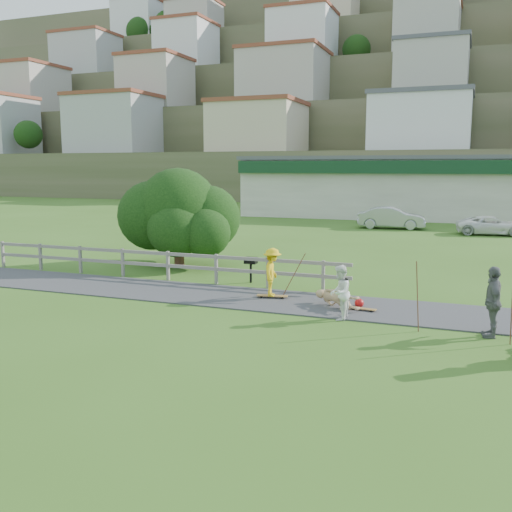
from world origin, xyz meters
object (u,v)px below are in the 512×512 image
at_px(tree, 179,231).
at_px(skater_rider, 272,275).
at_px(car_white, 492,226).
at_px(spectator_a, 340,293).
at_px(bbq, 251,270).
at_px(spectator_b, 493,302).
at_px(skater_fallen, 337,298).
at_px(car_silver, 391,218).

bearing_deg(tree, skater_rider, -38.20).
xyz_separation_m(skater_rider, car_white, (7.12, 21.37, -0.19)).
distance_m(spectator_a, car_white, 23.53).
height_order(spectator_a, bbq, spectator_a).
xyz_separation_m(spectator_a, bbq, (-4.19, 3.91, -0.30)).
bearing_deg(spectator_b, car_white, 173.03).
xyz_separation_m(skater_fallen, car_silver, (-1.50, 23.34, 0.44)).
distance_m(spectator_a, tree, 10.63).
relative_size(skater_fallen, car_silver, 0.37).
xyz_separation_m(spectator_b, tree, (-12.42, 6.61, 0.58)).
bearing_deg(bbq, skater_rider, -55.16).
bearing_deg(car_silver, spectator_a, 179.98).
height_order(skater_rider, bbq, skater_rider).
height_order(skater_fallen, spectator_b, spectator_b).
bearing_deg(skater_rider, car_white, -28.99).
distance_m(car_white, tree, 21.22).
bearing_deg(spectator_a, car_silver, -175.50).
relative_size(skater_rider, spectator_b, 0.87).
distance_m(car_silver, bbq, 20.80).
xyz_separation_m(skater_fallen, tree, (-8.15, 5.13, 1.17)).
relative_size(skater_rider, bbq, 1.65).
bearing_deg(skater_rider, spectator_a, -134.10).
height_order(skater_rider, car_silver, skater_rider).
xyz_separation_m(spectator_a, tree, (-8.49, 6.36, 0.70)).
distance_m(spectator_b, car_white, 23.34).
bearing_deg(spectator_b, skater_rider, -112.23).
bearing_deg(car_white, bbq, 149.80).
xyz_separation_m(spectator_a, car_silver, (-1.84, 24.57, -0.03)).
relative_size(spectator_b, tree, 0.32).
bearing_deg(skater_rider, skater_fallen, -112.66).
relative_size(car_silver, bbq, 4.80).
relative_size(skater_rider, spectator_a, 1.01).
height_order(skater_rider, car_white, skater_rider).
bearing_deg(skater_fallen, spectator_b, -74.19).
relative_size(spectator_a, bbq, 1.63).
bearing_deg(skater_rider, spectator_b, -117.29).
xyz_separation_m(car_silver, tree, (-6.65, -18.21, 0.73)).
bearing_deg(car_silver, spectator_b, -171.21).
xyz_separation_m(car_white, bbq, (-8.72, -19.18, -0.11)).
height_order(spectator_a, spectator_b, spectator_b).
distance_m(skater_rider, spectator_b, 6.81).
bearing_deg(skater_rider, tree, 41.25).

